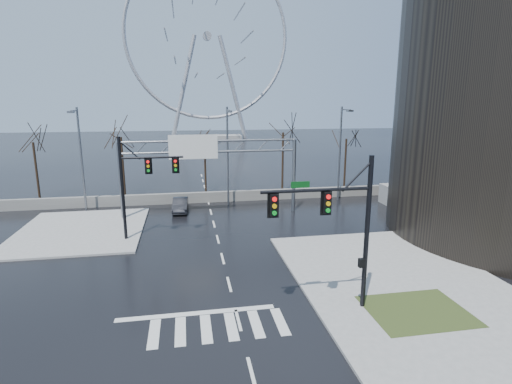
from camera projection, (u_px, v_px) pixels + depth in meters
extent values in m
plane|color=black|center=(229.00, 284.00, 23.47)|extent=(260.00, 260.00, 0.00)
cube|color=gray|center=(493.00, 359.00, 16.54)|extent=(12.00, 12.00, 0.15)
cube|color=gray|center=(372.00, 259.00, 27.10)|extent=(12.00, 10.00, 0.15)
cube|color=gray|center=(81.00, 230.00, 33.08)|extent=(10.00, 12.00, 0.15)
cube|color=#283C19|center=(417.00, 311.00, 20.19)|extent=(5.00, 4.00, 0.02)
cube|color=slate|center=(208.00, 197.00, 42.55)|extent=(52.00, 0.50, 1.10)
cylinder|color=black|center=(367.00, 235.00, 19.87)|extent=(0.24, 0.24, 8.00)
cylinder|color=black|center=(316.00, 190.00, 18.87)|extent=(5.40, 0.16, 0.16)
cube|color=black|center=(327.00, 203.00, 18.94)|extent=(0.35, 0.28, 1.05)
cube|color=black|center=(274.00, 205.00, 18.50)|extent=(0.35, 0.28, 1.05)
cylinder|color=black|center=(123.00, 190.00, 30.02)|extent=(0.24, 0.24, 8.00)
cylinder|color=black|center=(152.00, 158.00, 29.88)|extent=(4.60, 0.16, 0.16)
cube|color=black|center=(148.00, 166.00, 29.82)|extent=(0.35, 0.28, 1.05)
cube|color=black|center=(176.00, 165.00, 30.17)|extent=(0.35, 0.28, 1.05)
cylinder|color=slate|center=(121.00, 182.00, 35.72)|extent=(0.36, 0.36, 7.00)
cylinder|color=slate|center=(294.00, 176.00, 38.47)|extent=(0.36, 0.36, 7.00)
cylinder|color=slate|center=(210.00, 141.00, 36.32)|extent=(16.00, 0.20, 0.20)
cylinder|color=slate|center=(210.00, 152.00, 36.54)|extent=(16.00, 0.20, 0.20)
cube|color=#084312|center=(193.00, 147.00, 36.03)|extent=(4.20, 0.10, 2.00)
cube|color=silver|center=(193.00, 147.00, 35.97)|extent=(4.40, 0.02, 2.20)
cylinder|color=slate|center=(82.00, 161.00, 38.06)|extent=(0.20, 0.20, 10.00)
cylinder|color=slate|center=(74.00, 111.00, 35.96)|extent=(0.12, 2.20, 0.12)
cube|color=slate|center=(71.00, 112.00, 35.02)|extent=(0.50, 0.70, 0.18)
cylinder|color=slate|center=(228.00, 157.00, 40.47)|extent=(0.20, 0.20, 10.00)
cylinder|color=slate|center=(228.00, 110.00, 38.37)|extent=(0.12, 2.20, 0.12)
cube|color=slate|center=(229.00, 111.00, 37.43)|extent=(0.50, 0.70, 0.18)
cylinder|color=slate|center=(340.00, 154.00, 42.53)|extent=(0.20, 0.20, 10.00)
cylinder|color=slate|center=(346.00, 110.00, 40.43)|extent=(0.12, 2.20, 0.12)
cube|color=slate|center=(350.00, 111.00, 39.50)|extent=(0.50, 0.70, 0.18)
cylinder|color=black|center=(37.00, 172.00, 42.71)|extent=(0.24, 0.24, 6.30)
cylinder|color=black|center=(123.00, 168.00, 43.73)|extent=(0.24, 0.24, 6.75)
cylinder|color=black|center=(205.00, 168.00, 46.34)|extent=(0.24, 0.24, 5.85)
cylinder|color=black|center=(283.00, 163.00, 46.80)|extent=(0.24, 0.24, 7.02)
cylinder|color=black|center=(345.00, 164.00, 48.76)|extent=(0.24, 0.24, 6.12)
cube|color=gray|center=(210.00, 137.00, 115.41)|extent=(18.00, 6.00, 1.00)
torus|color=#B2B2B7|center=(207.00, 36.00, 109.31)|extent=(45.00, 1.00, 45.00)
cylinder|color=#B2B2B7|center=(207.00, 36.00, 109.31)|extent=(2.40, 1.50, 2.40)
cylinder|color=#B2B2B7|center=(183.00, 89.00, 111.21)|extent=(8.28, 1.20, 28.82)
cylinder|color=#B2B2B7|center=(233.00, 89.00, 113.62)|extent=(8.28, 1.20, 28.82)
imported|color=black|center=(180.00, 205.00, 38.90)|extent=(1.59, 4.07, 1.32)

